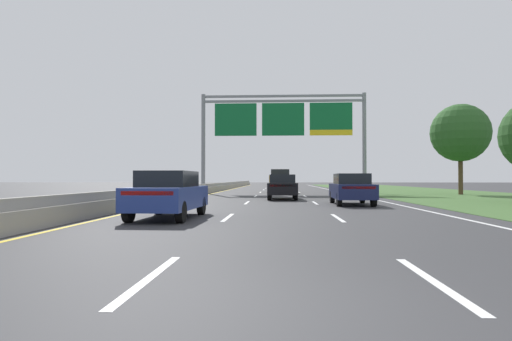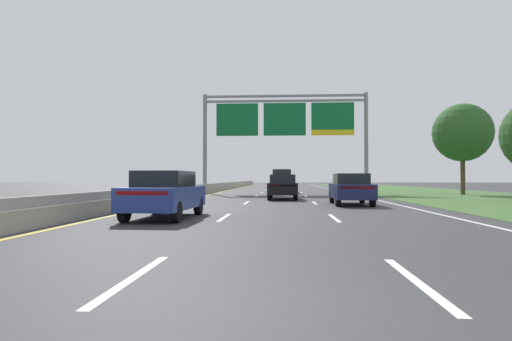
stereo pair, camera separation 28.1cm
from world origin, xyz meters
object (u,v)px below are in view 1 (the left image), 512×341
at_px(pickup_truck_gold, 280,181).
at_px(roadside_tree_mid, 460,133).
at_px(overhead_sign_gantry, 283,123).
at_px(car_blue_left_lane_sedan, 168,194).
at_px(car_navy_right_lane_sedan, 351,189).
at_px(car_black_centre_lane_sedan, 282,186).

bearing_deg(pickup_truck_gold, roadside_tree_mid, -107.55).
bearing_deg(overhead_sign_gantry, car_blue_left_lane_sedan, -99.17).
bearing_deg(overhead_sign_gantry, car_navy_right_lane_sedan, -79.45).
distance_m(car_navy_right_lane_sedan, roadside_tree_mid, 18.57).
height_order(pickup_truck_gold, car_navy_right_lane_sedan, pickup_truck_gold).
xyz_separation_m(overhead_sign_gantry, roadside_tree_mid, (14.47, -3.28, -1.36)).
xyz_separation_m(pickup_truck_gold, car_navy_right_lane_sedan, (3.52, -18.77, -0.26)).
xyz_separation_m(pickup_truck_gold, car_blue_left_lane_sedan, (-3.83, -26.66, -0.26)).
bearing_deg(overhead_sign_gantry, roadside_tree_mid, -12.78).
bearing_deg(car_navy_right_lane_sedan, roadside_tree_mid, -37.47).
relative_size(pickup_truck_gold, roadside_tree_mid, 0.73).
xyz_separation_m(car_navy_right_lane_sedan, car_blue_left_lane_sedan, (-7.35, -7.90, 0.00)).
distance_m(overhead_sign_gantry, car_navy_right_lane_sedan, 18.63).
bearing_deg(car_navy_right_lane_sedan, overhead_sign_gantry, 11.40).
xyz_separation_m(overhead_sign_gantry, car_blue_left_lane_sedan, (-4.10, -25.37, -5.60)).
bearing_deg(roadside_tree_mid, car_navy_right_lane_sedan, -128.32).
relative_size(car_blue_left_lane_sedan, roadside_tree_mid, 0.60).
relative_size(car_black_centre_lane_sedan, car_blue_left_lane_sedan, 0.99).
distance_m(pickup_truck_gold, car_black_centre_lane_sedan, 13.25).
relative_size(overhead_sign_gantry, car_blue_left_lane_sedan, 3.39).
distance_m(overhead_sign_gantry, roadside_tree_mid, 14.90).
relative_size(car_black_centre_lane_sedan, car_navy_right_lane_sedan, 1.00).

